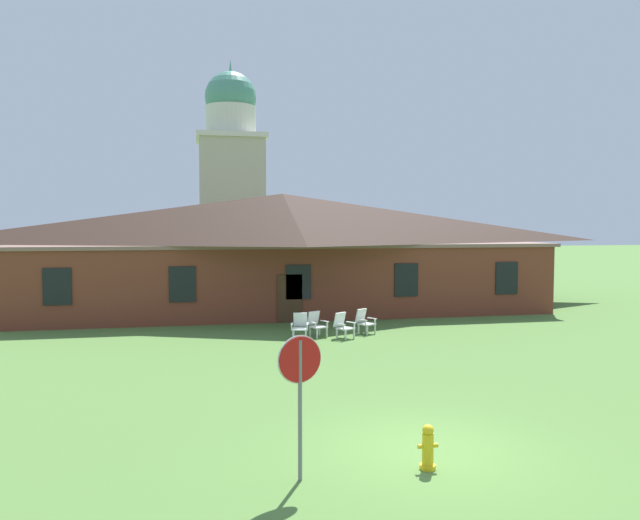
{
  "coord_description": "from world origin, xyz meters",
  "views": [
    {
      "loc": [
        -4.23,
        -10.65,
        4.25
      ],
      "look_at": [
        -0.27,
        9.11,
        3.07
      ],
      "focal_mm": 34.03,
      "sensor_mm": 36.0,
      "label": 1
    }
  ],
  "objects_px": {
    "lawn_chair_by_porch": "(300,325)",
    "lawn_chair_left_end": "(343,325)",
    "stop_sign": "(300,378)",
    "lawn_chair_near_door": "(316,324)",
    "lawn_chair_middle": "(364,321)",
    "fire_hydrant": "(428,448)"
  },
  "relations": [
    {
      "from": "lawn_chair_by_porch",
      "to": "lawn_chair_left_end",
      "type": "height_order",
      "value": "same"
    },
    {
      "from": "stop_sign",
      "to": "lawn_chair_left_end",
      "type": "xyz_separation_m",
      "value": [
        3.66,
        12.16,
        -1.24
      ]
    },
    {
      "from": "lawn_chair_near_door",
      "to": "lawn_chair_middle",
      "type": "height_order",
      "value": "same"
    },
    {
      "from": "lawn_chair_middle",
      "to": "fire_hydrant",
      "type": "relative_size",
      "value": 1.21
    },
    {
      "from": "fire_hydrant",
      "to": "lawn_chair_by_porch",
      "type": "bearing_deg",
      "value": 90.9
    },
    {
      "from": "lawn_chair_by_porch",
      "to": "fire_hydrant",
      "type": "distance_m",
      "value": 12.37
    },
    {
      "from": "stop_sign",
      "to": "lawn_chair_near_door",
      "type": "relative_size",
      "value": 2.55
    },
    {
      "from": "lawn_chair_left_end",
      "to": "fire_hydrant",
      "type": "height_order",
      "value": "lawn_chair_left_end"
    },
    {
      "from": "lawn_chair_near_door",
      "to": "fire_hydrant",
      "type": "height_order",
      "value": "lawn_chair_near_door"
    },
    {
      "from": "stop_sign",
      "to": "lawn_chair_middle",
      "type": "distance_m",
      "value": 13.85
    },
    {
      "from": "lawn_chair_middle",
      "to": "fire_hydrant",
      "type": "height_order",
      "value": "lawn_chair_middle"
    },
    {
      "from": "lawn_chair_near_door",
      "to": "lawn_chair_middle",
      "type": "bearing_deg",
      "value": 8.38
    },
    {
      "from": "stop_sign",
      "to": "lawn_chair_near_door",
      "type": "distance_m",
      "value": 13.02
    },
    {
      "from": "lawn_chair_by_porch",
      "to": "fire_hydrant",
      "type": "xyz_separation_m",
      "value": [
        0.19,
        -12.37,
        -0.12
      ]
    },
    {
      "from": "lawn_chair_middle",
      "to": "stop_sign",
      "type": "bearing_deg",
      "value": -109.95
    },
    {
      "from": "lawn_chair_middle",
      "to": "fire_hydrant",
      "type": "distance_m",
      "value": 13.17
    },
    {
      "from": "stop_sign",
      "to": "lawn_chair_left_end",
      "type": "bearing_deg",
      "value": 73.26
    },
    {
      "from": "fire_hydrant",
      "to": "lawn_chair_near_door",
      "type": "bearing_deg",
      "value": 87.83
    },
    {
      "from": "stop_sign",
      "to": "lawn_chair_near_door",
      "type": "height_order",
      "value": "stop_sign"
    },
    {
      "from": "lawn_chair_near_door",
      "to": "lawn_chair_left_end",
      "type": "distance_m",
      "value": 1.06
    },
    {
      "from": "lawn_chair_by_porch",
      "to": "stop_sign",
      "type": "bearing_deg",
      "value": -99.44
    },
    {
      "from": "lawn_chair_near_door",
      "to": "fire_hydrant",
      "type": "xyz_separation_m",
      "value": [
        -0.48,
        -12.65,
        -0.12
      ]
    }
  ]
}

